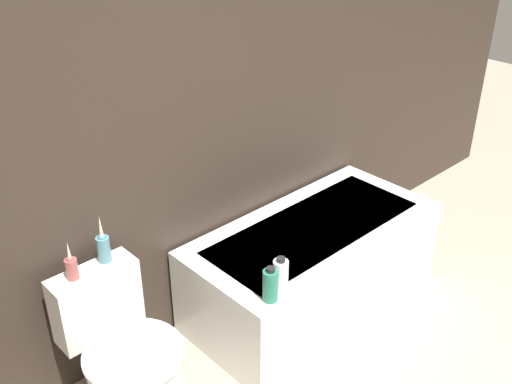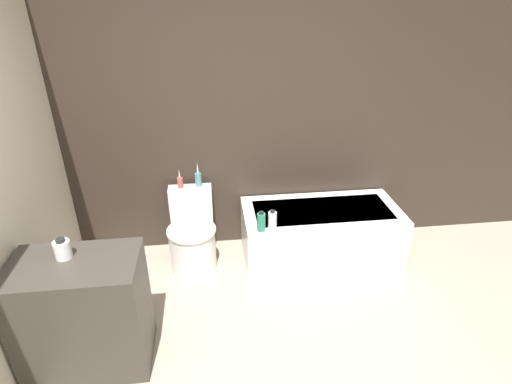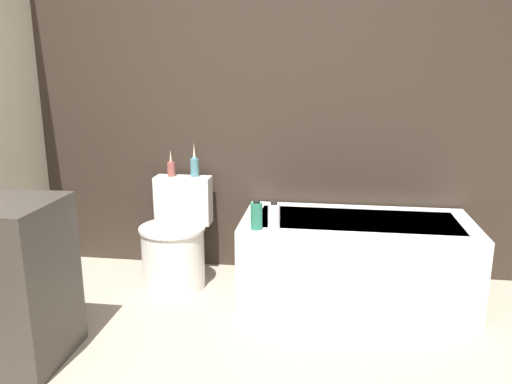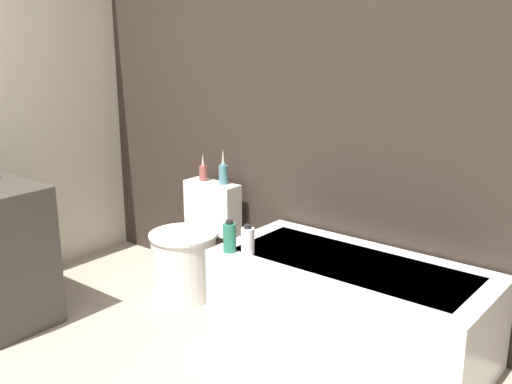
{
  "view_description": "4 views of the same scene",
  "coord_description": "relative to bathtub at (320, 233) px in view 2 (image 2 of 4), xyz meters",
  "views": [
    {
      "loc": [
        -1.33,
        -0.12,
        2.26
      ],
      "look_at": [
        0.21,
        1.53,
        1.0
      ],
      "focal_mm": 42.0,
      "sensor_mm": 36.0,
      "label": 1
    },
    {
      "loc": [
        -0.22,
        -1.41,
        2.32
      ],
      "look_at": [
        0.12,
        1.4,
        0.87
      ],
      "focal_mm": 28.0,
      "sensor_mm": 36.0,
      "label": 2
    },
    {
      "loc": [
        0.56,
        -1.39,
        1.45
      ],
      "look_at": [
        0.16,
        1.41,
        0.73
      ],
      "focal_mm": 35.0,
      "sensor_mm": 36.0,
      "label": 3
    },
    {
      "loc": [
        2.18,
        -0.89,
        1.68
      ],
      "look_at": [
        0.21,
        1.56,
        0.82
      ],
      "focal_mm": 42.0,
      "sensor_mm": 36.0,
      "label": 4
    }
  ],
  "objects": [
    {
      "name": "toilet",
      "position": [
        -1.19,
        0.01,
        0.02
      ],
      "size": [
        0.43,
        0.57,
        0.7
      ],
      "color": "white",
      "rests_on": "ground"
    },
    {
      "name": "shampoo_bottle_short",
      "position": [
        -0.5,
        -0.24,
        0.33
      ],
      "size": [
        0.07,
        0.07,
        0.16
      ],
      "color": "silver",
      "rests_on": "bathtub"
    },
    {
      "name": "bathtub",
      "position": [
        0.0,
        0.0,
        0.0
      ],
      "size": [
        1.44,
        0.68,
        0.51
      ],
      "color": "white",
      "rests_on": "ground"
    },
    {
      "name": "vase_gold",
      "position": [
        -1.28,
        0.23,
        0.5
      ],
      "size": [
        0.05,
        0.05,
        0.18
      ],
      "color": "#994C47",
      "rests_on": "toilet"
    },
    {
      "name": "shampoo_bottle_tall",
      "position": [
        -0.6,
        -0.28,
        0.33
      ],
      "size": [
        0.07,
        0.07,
        0.18
      ],
      "color": "#267259",
      "rests_on": "bathtub"
    },
    {
      "name": "vase_silver",
      "position": [
        -1.11,
        0.25,
        0.52
      ],
      "size": [
        0.06,
        0.06,
        0.23
      ],
      "color": "teal",
      "rests_on": "toilet"
    },
    {
      "name": "vanity_counter",
      "position": [
        -1.87,
        -0.99,
        0.16
      ],
      "size": [
        0.79,
        0.49,
        0.83
      ],
      "color": "#38332D",
      "rests_on": "ground"
    },
    {
      "name": "soap_bottle_glass",
      "position": [
        -1.92,
        -0.93,
        0.63
      ],
      "size": [
        0.1,
        0.1,
        0.14
      ],
      "color": "silver",
      "rests_on": "vanity_counter"
    },
    {
      "name": "wall_back_tiled",
      "position": [
        -0.77,
        0.39,
        1.04
      ],
      "size": [
        6.4,
        0.06,
        2.6
      ],
      "color": "#332821",
      "rests_on": "ground_plane"
    }
  ]
}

